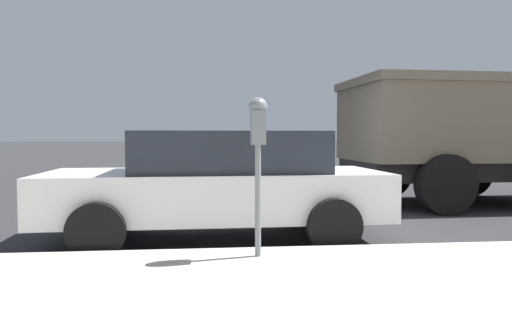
% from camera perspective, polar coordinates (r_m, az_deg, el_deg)
% --- Properties ---
extents(ground_plane, '(220.00, 220.00, 0.00)m').
position_cam_1_polar(ground_plane, '(7.69, 0.90, -7.33)').
color(ground_plane, '#2B2B2D').
extents(parking_meter, '(0.21, 0.19, 1.59)m').
position_cam_1_polar(parking_meter, '(4.95, 0.23, 2.86)').
color(parking_meter, gray).
rests_on(parking_meter, sidewalk).
extents(car_white, '(2.04, 4.28, 1.41)m').
position_cam_1_polar(car_white, '(6.43, -4.26, -2.59)').
color(car_white, silver).
rests_on(car_white, ground_plane).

